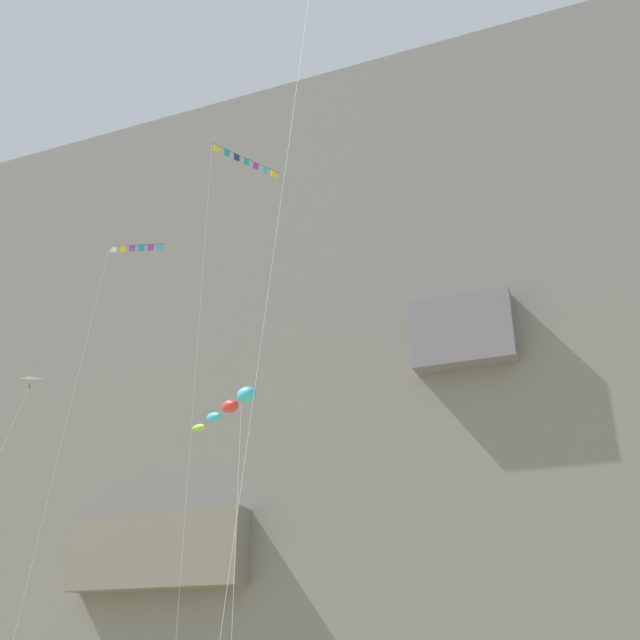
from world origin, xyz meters
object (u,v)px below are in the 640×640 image
(kite_banner_mid_center, at_px, (124,283))
(kite_delta_high_center, at_px, (21,401))
(kite_windsock_near_cliff, at_px, (231,406))
(kite_banner_front_field, at_px, (241,189))

(kite_banner_mid_center, distance_m, kite_delta_high_center, 8.99)
(kite_banner_mid_center, bearing_deg, kite_delta_high_center, 175.23)
(kite_windsock_near_cliff, bearing_deg, kite_banner_mid_center, 153.90)
(kite_windsock_near_cliff, xyz_separation_m, kite_delta_high_center, (-16.54, 5.40, 3.94))
(kite_banner_mid_center, height_order, kite_delta_high_center, kite_banner_mid_center)
(kite_windsock_near_cliff, xyz_separation_m, kite_banner_mid_center, (-9.90, 4.85, 9.97))
(kite_windsock_near_cliff, height_order, kite_delta_high_center, kite_delta_high_center)
(kite_banner_front_field, xyz_separation_m, kite_delta_high_center, (-12.16, -2.54, -13.05))
(kite_windsock_near_cliff, distance_m, kite_banner_front_field, 19.26)
(kite_windsock_near_cliff, distance_m, kite_banner_mid_center, 14.86)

